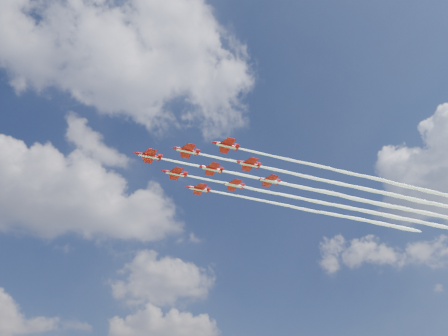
# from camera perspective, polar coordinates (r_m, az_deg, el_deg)

# --- Properties ---
(jet_lead) EXTENTS (116.36, 13.41, 2.34)m
(jet_lead) POSITION_cam_1_polar(r_m,az_deg,el_deg) (159.00, 9.94, -2.48)
(jet_lead) COLOR #AA090E
(jet_row2_port) EXTENTS (116.36, 13.41, 2.34)m
(jet_row2_port) POSITION_cam_1_polar(r_m,az_deg,el_deg) (159.30, 14.51, -1.91)
(jet_row2_port) COLOR #AA090E
(jet_row2_starb) EXTENTS (116.36, 13.41, 2.34)m
(jet_row2_starb) POSITION_cam_1_polar(r_m,az_deg,el_deg) (169.14, 11.97, -4.28)
(jet_row2_starb) COLOR #AA090E
(jet_row3_port) EXTENTS (116.36, 13.41, 2.34)m
(jet_row3_port) POSITION_cam_1_polar(r_m,az_deg,el_deg) (160.62, 19.02, -1.33)
(jet_row3_port) COLOR #AA090E
(jet_row3_centre) EXTENTS (116.36, 13.41, 2.34)m
(jet_row3_centre) POSITION_cam_1_polar(r_m,az_deg,el_deg) (169.81, 16.26, -3.73)
(jet_row3_centre) COLOR #AA090E
(jet_row3_starb) EXTENTS (116.36, 13.41, 2.34)m
(jet_row3_starb) POSITION_cam_1_polar(r_m,az_deg,el_deg) (179.61, 13.77, -5.87)
(jet_row3_starb) COLOR #AA090E
(jet_row4_port) EXTENTS (116.36, 13.41, 2.34)m
(jet_row4_port) POSITION_cam_1_polar(r_m,az_deg,el_deg) (171.43, 20.48, -3.17)
(jet_row4_port) COLOR #AA090E
(jet_row4_starb) EXTENTS (116.36, 13.41, 2.34)m
(jet_row4_starb) POSITION_cam_1_polar(r_m,az_deg,el_deg) (180.60, 17.81, -5.34)
(jet_row4_starb) COLOR #AA090E
(jet_tail) EXTENTS (116.36, 13.41, 2.34)m
(jet_tail) POSITION_cam_1_polar(r_m,az_deg,el_deg) (182.48, 21.77, -4.79)
(jet_tail) COLOR #AA090E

